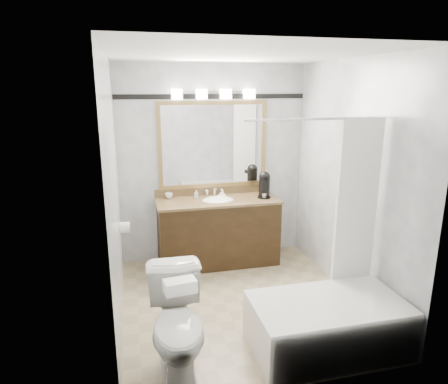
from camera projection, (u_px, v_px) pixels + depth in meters
The scene contains 14 objects.
room at pixel (240, 188), 3.92m from camera, with size 2.42×2.62×2.52m.
vanity at pixel (218, 230), 5.09m from camera, with size 1.53×0.58×0.97m.
mirror at pixel (213, 145), 5.07m from camera, with size 1.40×0.04×1.10m.
vanity_light_bar at pixel (214, 94), 4.86m from camera, with size 1.02×0.14×0.12m.
accent_stripe at pixel (213, 96), 4.93m from camera, with size 2.40×0.01×0.06m, color black.
bathtub at pixel (329, 317), 3.45m from camera, with size 1.30×0.75×1.96m.
tp_roll at pixel (125, 227), 4.43m from camera, with size 0.12×0.12×0.11m, color white.
toilet at pixel (178, 325), 3.12m from camera, with size 0.45×0.79×0.81m, color white.
tissue_box at pixel (180, 286), 2.80m from camera, with size 0.22×0.12×0.09m, color white.
coffee_maker at pixel (264, 184), 5.07m from camera, with size 0.18×0.21×0.33m.
cup_left at pixel (169, 196), 5.03m from camera, with size 0.09×0.09×0.07m, color white.
soap_bottle_a at pixel (196, 194), 5.04m from camera, with size 0.05×0.05×0.10m, color white.
soap_bottle_b at pixel (222, 193), 5.12m from camera, with size 0.06×0.06×0.08m, color white.
soap_bar at pixel (222, 196), 5.11m from camera, with size 0.09×0.06×0.03m, color beige.
Camera 1 is at (-1.04, -3.66, 2.21)m, focal length 32.00 mm.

